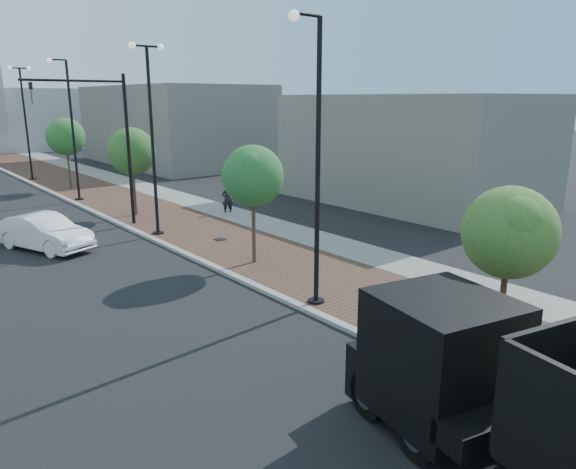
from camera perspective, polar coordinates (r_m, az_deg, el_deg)
sidewalk at (r=45.32m, az=-20.24°, el=4.96°), size 7.00×140.00×0.12m
concrete_strip at (r=46.24m, az=-17.08°, el=5.39°), size 2.40×140.00×0.13m
curb at (r=44.35m, az=-24.51°, el=4.38°), size 0.30×140.00×0.14m
white_sedan at (r=26.85m, az=-24.64°, el=0.21°), size 3.45×5.23×1.63m
pedestrian at (r=32.13m, az=-6.50°, el=3.77°), size 0.78×0.65×1.83m
streetlight_1 at (r=16.96m, az=2.91°, el=6.10°), size 1.44×0.56×9.21m
streetlight_2 at (r=27.06m, az=-14.30°, el=9.79°), size 1.72×0.56×9.28m
streetlight_3 at (r=38.27m, az=-22.12°, el=9.69°), size 1.44×0.56×9.21m
streetlight_4 at (r=49.85m, az=-26.22°, el=10.68°), size 1.72×0.56×9.28m
traffic_mast at (r=29.47m, az=-18.43°, el=10.16°), size 5.09×0.20×8.00m
tree_0 at (r=14.34m, az=22.59°, el=0.19°), size 2.37×2.32×4.71m
tree_1 at (r=21.66m, az=-3.71°, el=6.24°), size 2.53×2.50×4.99m
tree_2 at (r=32.15m, az=-16.30°, el=8.52°), size 2.71×2.71×5.18m
tree_3 at (r=43.42m, az=-22.60°, el=9.62°), size 2.76×2.76×5.38m
commercial_block_ne at (r=58.98m, az=-12.14°, el=11.36°), size 12.00×22.00×8.00m
commercial_block_e at (r=36.62m, az=13.13°, el=8.87°), size 10.00×16.00×7.00m
utility_cover_1 at (r=18.06m, az=11.60°, el=-7.53°), size 0.50×0.50×0.02m
utility_cover_2 at (r=26.05m, az=-7.28°, el=-0.53°), size 0.50×0.50×0.02m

